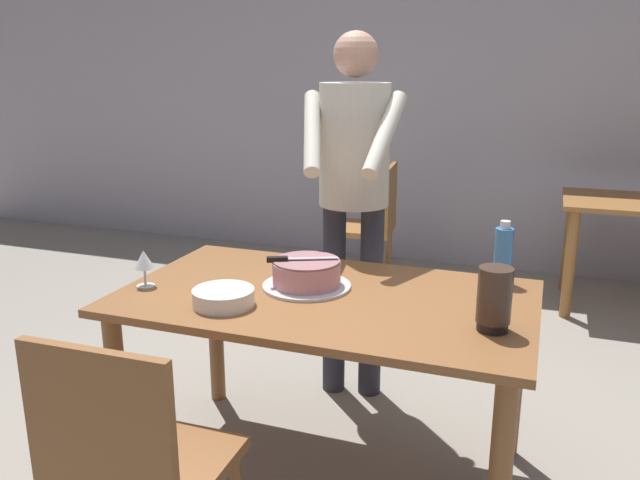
{
  "coord_description": "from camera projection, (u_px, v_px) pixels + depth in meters",
  "views": [
    {
      "loc": [
        0.74,
        -2.1,
        1.57
      ],
      "look_at": [
        -0.09,
        0.2,
        0.9
      ],
      "focal_mm": 35.73,
      "sensor_mm": 36.0,
      "label": 1
    }
  ],
  "objects": [
    {
      "name": "ground_plane",
      "position": [
        325.0,
        469.0,
        2.56
      ],
      "size": [
        14.0,
        14.0,
        0.0
      ],
      "primitive_type": "plane",
      "color": "gray"
    },
    {
      "name": "back_wall",
      "position": [
        455.0,
        95.0,
        4.96
      ],
      "size": [
        10.0,
        0.12,
        2.7
      ],
      "primitive_type": "cube",
      "color": "#ADA8B2",
      "rests_on": "ground_plane"
    },
    {
      "name": "main_dining_table",
      "position": [
        326.0,
        322.0,
        2.4
      ],
      "size": [
        1.52,
        0.89,
        0.75
      ],
      "color": "brown",
      "rests_on": "ground_plane"
    },
    {
      "name": "cake_on_platter",
      "position": [
        307.0,
        275.0,
        2.43
      ],
      "size": [
        0.34,
        0.34,
        0.11
      ],
      "color": "silver",
      "rests_on": "main_dining_table"
    },
    {
      "name": "cake_knife",
      "position": [
        288.0,
        259.0,
        2.4
      ],
      "size": [
        0.26,
        0.13,
        0.02
      ],
      "color": "silver",
      "rests_on": "cake_on_platter"
    },
    {
      "name": "plate_stack",
      "position": [
        223.0,
        297.0,
        2.25
      ],
      "size": [
        0.22,
        0.22,
        0.06
      ],
      "color": "white",
      "rests_on": "main_dining_table"
    },
    {
      "name": "wine_glass_near",
      "position": [
        144.0,
        261.0,
        2.42
      ],
      "size": [
        0.08,
        0.08,
        0.14
      ],
      "color": "silver",
      "rests_on": "main_dining_table"
    },
    {
      "name": "water_bottle",
      "position": [
        503.0,
        255.0,
        2.46
      ],
      "size": [
        0.07,
        0.07,
        0.25
      ],
      "color": "#387AC6",
      "rests_on": "main_dining_table"
    },
    {
      "name": "hurricane_lamp",
      "position": [
        494.0,
        299.0,
        2.02
      ],
      "size": [
        0.11,
        0.11,
        0.21
      ],
      "color": "black",
      "rests_on": "main_dining_table"
    },
    {
      "name": "person_cutting_cake",
      "position": [
        354.0,
        178.0,
        2.9
      ],
      "size": [
        0.46,
        0.57,
        1.72
      ],
      "color": "#2D2D38",
      "rests_on": "ground_plane"
    },
    {
      "name": "chair_near_side",
      "position": [
        134.0,
        464.0,
        1.78
      ],
      "size": [
        0.45,
        0.45,
        0.9
      ],
      "color": "brown",
      "rests_on": "ground_plane"
    },
    {
      "name": "background_chair_0",
      "position": [
        372.0,
        221.0,
        4.59
      ],
      "size": [
        0.48,
        0.48,
        0.9
      ],
      "color": "#9E6633",
      "rests_on": "ground_plane"
    }
  ]
}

